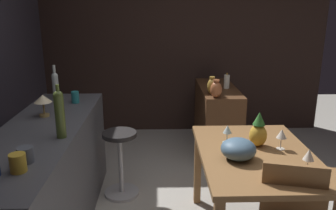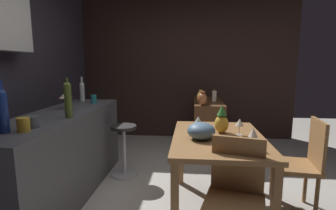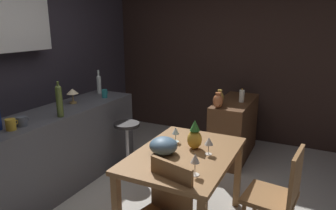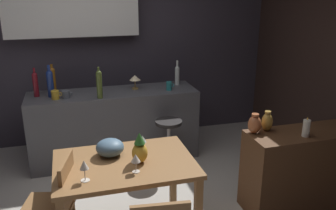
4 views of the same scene
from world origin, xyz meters
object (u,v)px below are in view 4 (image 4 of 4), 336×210
object	(u,v)px
fruit_bowl	(110,147)
wine_bottle_amber	(52,79)
wine_glass_left	(143,140)
wine_glass_right	(84,166)
wine_bottle_cobalt	(50,82)
cup_mustard	(55,95)
wine_bottle_ruby	(35,83)
pillar_candle_tall	(306,128)
vase_copper	(255,124)
chair_near_window	(55,203)
counter_lamp	(135,79)
wine_bottle_olive	(99,83)
vase_brass	(267,122)
dining_table	(125,172)
cup_slate	(66,94)
wine_bottle_clear	(177,74)
pineapple_centerpiece	(140,150)
wine_glass_center	(136,159)
cup_teal	(169,86)
bar_stool	(169,144)
sideboard_cabinet	(299,170)

from	to	relation	value
fruit_bowl	wine_bottle_amber	size ratio (longest dim) A/B	0.68
wine_glass_left	wine_glass_right	distance (m)	0.68
wine_bottle_cobalt	cup_mustard	size ratio (longest dim) A/B	3.10
wine_bottle_ruby	pillar_candle_tall	bearing A→B (deg)	-35.39
vase_copper	wine_bottle_ruby	bearing A→B (deg)	142.69
fruit_bowl	wine_bottle_ruby	xyz separation A→B (m)	(-0.68, 1.50, 0.25)
chair_near_window	counter_lamp	xyz separation A→B (m)	(1.00, 1.72, 0.55)
wine_bottle_olive	vase_brass	distance (m)	1.95
dining_table	cup_mustard	size ratio (longest dim) A/B	9.52
fruit_bowl	cup_slate	bearing A→B (deg)	104.63
chair_near_window	wine_bottle_clear	bearing A→B (deg)	48.38
pineapple_centerpiece	vase_brass	xyz separation A→B (m)	(1.29, 0.16, 0.06)
wine_bottle_cobalt	wine_bottle_clear	size ratio (longest dim) A/B	1.18
wine_glass_center	vase_brass	distance (m)	1.39
wine_glass_center	pillar_candle_tall	xyz separation A→B (m)	(1.64, 0.09, 0.04)
wine_bottle_amber	cup_teal	world-z (taller)	wine_bottle_amber
wine_glass_left	cup_teal	distance (m)	1.46
chair_near_window	pineapple_centerpiece	world-z (taller)	pineapple_centerpiece
counter_lamp	bar_stool	bearing A→B (deg)	-63.50
counter_lamp	wine_glass_left	bearing A→B (deg)	-98.37
chair_near_window	cup_slate	bearing A→B (deg)	84.77
bar_stool	wine_bottle_cobalt	xyz separation A→B (m)	(-1.31, 0.52, 0.74)
vase_copper	wine_bottle_amber	bearing A→B (deg)	138.16
chair_near_window	wine_glass_center	xyz separation A→B (m)	(0.65, -0.13, 0.37)
wine_bottle_ruby	wine_bottle_cobalt	distance (m)	0.18
dining_table	cup_teal	xyz separation A→B (m)	(0.82, 1.49, 0.31)
counter_lamp	vase_brass	xyz separation A→B (m)	(1.00, -1.54, -0.12)
fruit_bowl	wine_bottle_olive	bearing A→B (deg)	88.08
wine_glass_right	vase_brass	world-z (taller)	vase_brass
wine_bottle_olive	cup_slate	size ratio (longest dim) A/B	2.90
chair_near_window	vase_brass	xyz separation A→B (m)	(2.01, 0.18, 0.43)
wine_bottle_olive	sideboard_cabinet	bearing A→B (deg)	-37.77
pillar_candle_tall	sideboard_cabinet	bearing A→B (deg)	61.01
dining_table	wine_glass_left	size ratio (longest dim) A/B	8.16
dining_table	wine_glass_left	xyz separation A→B (m)	(0.20, 0.18, 0.20)
wine_bottle_clear	wine_glass_left	bearing A→B (deg)	-117.51
chair_near_window	pineapple_centerpiece	xyz separation A→B (m)	(0.71, 0.02, 0.37)
dining_table	wine_glass_center	bearing A→B (deg)	-73.07
fruit_bowl	vase_copper	xyz separation A→B (m)	(1.37, -0.07, 0.10)
wine_glass_center	wine_bottle_olive	world-z (taller)	wine_bottle_olive
wine_glass_right	wine_bottle_clear	size ratio (longest dim) A/B	0.53
wine_bottle_ruby	wine_bottle_cobalt	bearing A→B (deg)	-18.92
wine_bottle_cobalt	vase_copper	xyz separation A→B (m)	(1.88, -1.51, -0.17)
cup_teal	wine_glass_left	bearing A→B (deg)	-115.47
sideboard_cabinet	cup_mustard	world-z (taller)	cup_mustard
wine_bottle_amber	cup_slate	bearing A→B (deg)	-62.10
chair_near_window	wine_glass_left	size ratio (longest dim) A/B	6.04
vase_brass	chair_near_window	bearing A→B (deg)	-174.75
counter_lamp	pillar_candle_tall	xyz separation A→B (m)	(1.28, -1.76, -0.14)
wine_glass_center	pineapple_centerpiece	world-z (taller)	pineapple_centerpiece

